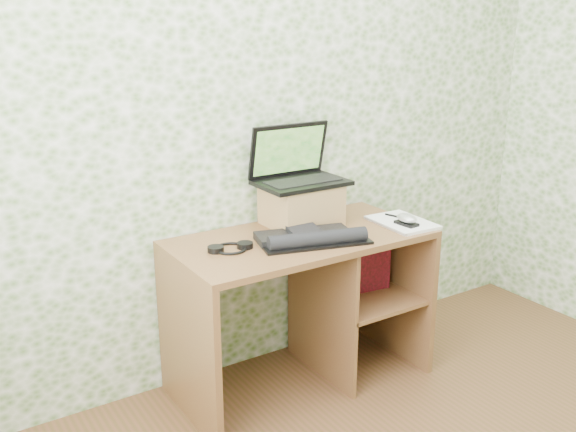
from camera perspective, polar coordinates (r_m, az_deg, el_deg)
wall_back at (r=3.08m, az=-2.04°, el=9.54°), size 3.50×0.00×3.50m
desk at (r=3.11m, az=2.02°, el=-6.08°), size 1.20×0.60×0.75m
riser at (r=3.09m, az=1.19°, el=1.01°), size 0.33×0.28×0.20m
laptop at (r=3.08m, az=0.75°, el=4.16°), size 0.42×0.29×0.28m
keyboard at (r=2.86m, az=1.95°, el=-1.90°), size 0.50×0.36×0.07m
headphones at (r=2.78m, az=-5.13°, el=-2.84°), size 0.20×0.17×0.02m
notepad at (r=3.17m, az=10.13°, el=-0.56°), size 0.24×0.33×0.02m
mouse at (r=3.11m, az=10.50°, el=-0.42°), size 0.08×0.12×0.04m
pen at (r=3.21m, az=9.90°, el=-0.10°), size 0.06×0.16×0.01m
red_box at (r=3.26m, az=7.09°, el=-4.26°), size 0.23×0.10×0.27m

